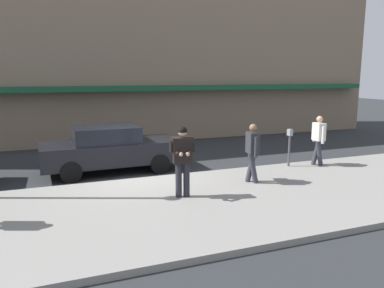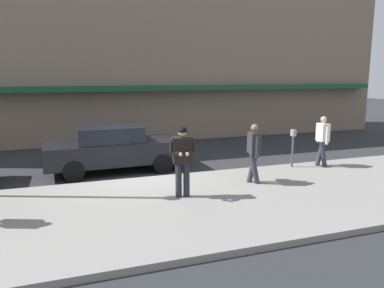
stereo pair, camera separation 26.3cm
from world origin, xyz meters
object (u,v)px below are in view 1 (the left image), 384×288
Objects in this scene: man_texting_on_phone at (183,154)px; pedestrian_in_light_coat at (319,137)px; parked_sedan_mid at (110,149)px; parking_meter at (289,142)px; pedestrian_with_bag at (252,149)px.

pedestrian_in_light_coat is (5.48, 1.56, -0.14)m from man_texting_on_phone.
man_texting_on_phone is (1.20, -3.75, 0.46)m from parked_sedan_mid.
pedestrian_in_light_coat is at bearing -12.25° from parking_meter.
pedestrian_with_bag is 1.34× the size of parking_meter.
pedestrian_with_bag reaches higher than parking_meter.
pedestrian_with_bag reaches higher than parked_sedan_mid.
pedestrian_in_light_coat reaches higher than parked_sedan_mid.
pedestrian_in_light_coat is 1.34× the size of parking_meter.
pedestrian_in_light_coat is (6.68, -2.19, 0.32)m from parked_sedan_mid.
pedestrian_in_light_coat is at bearing -18.13° from parked_sedan_mid.
pedestrian_with_bag is 2.49m from parking_meter.
pedestrian_with_bag is (3.50, -3.21, 0.32)m from parked_sedan_mid.
man_texting_on_phone is at bearing -166.78° from pedestrian_with_bag.
parking_meter is (2.16, 1.24, -0.14)m from pedestrian_with_bag.
parked_sedan_mid is 3.58× the size of parking_meter.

